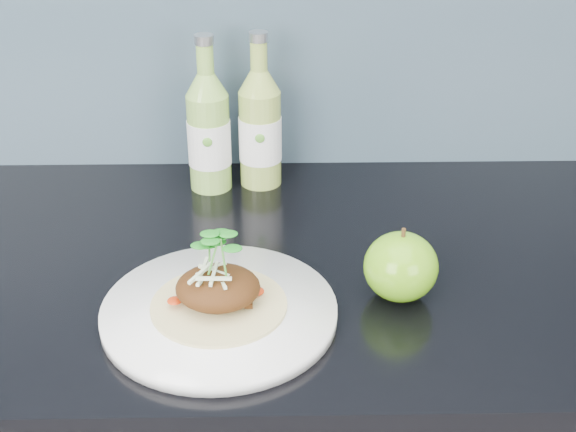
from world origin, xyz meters
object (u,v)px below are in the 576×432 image
Objects in this scene: green_apple at (401,267)px; dinner_plate at (219,312)px; cider_bottle_right at (260,128)px; cider_bottle_left at (209,132)px.

dinner_plate is at bearing -169.26° from green_apple.
cider_bottle_right reaches higher than dinner_plate.
cider_bottle_right is (0.04, 0.35, 0.08)m from dinner_plate.
dinner_plate is at bearing -98.05° from cider_bottle_left.
cider_bottle_left is at bearing 95.27° from dinner_plate.
green_apple is 0.44× the size of cider_bottle_left.
cider_bottle_left reaches higher than green_apple.
cider_bottle_right is (-0.17, 0.31, 0.05)m from green_apple.
cider_bottle_left is (-0.03, 0.33, 0.08)m from dinner_plate.
dinner_plate is at bearing -92.44° from cider_bottle_right.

